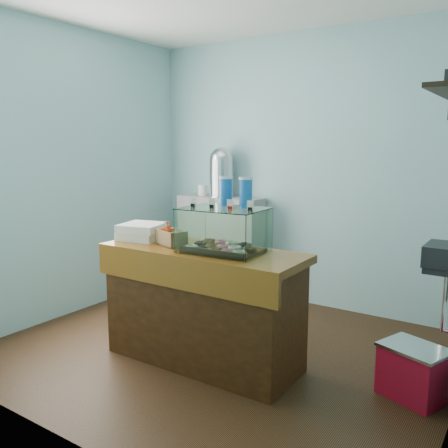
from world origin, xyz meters
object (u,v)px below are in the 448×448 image
Objects in this scene: display_case at (226,228)px; red_cooler at (413,372)px; counter at (202,305)px; coffee_urn at (222,171)px.

display_case is 1.60m from red_cooler.
counter reaches higher than red_cooler.
coffee_urn is at bearing 119.29° from counter.
display_case is (0.19, 0.04, 0.62)m from counter.
coffee_urn is at bearing 121.19° from display_case.
red_cooler is (2.37, -1.23, -1.21)m from coffee_urn.
coffee_urn reaches higher than display_case.
coffee_urn reaches higher than counter.
counter is 1.55m from red_cooler.
display_case is 1.27× the size of red_cooler.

